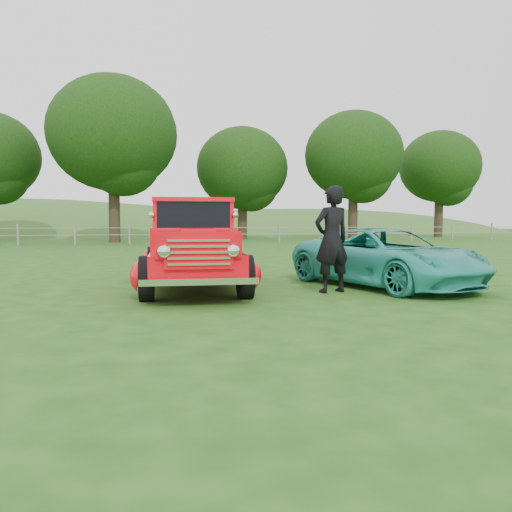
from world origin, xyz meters
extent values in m
plane|color=#1D4612|center=(0.00, 0.00, 0.00)|extent=(140.00, 140.00, 0.00)
ellipsoid|color=#345F23|center=(-18.00, 58.00, -4.95)|extent=(84.00, 60.00, 18.00)
ellipsoid|color=#345F23|center=(20.00, 62.00, -3.85)|extent=(72.00, 52.00, 14.00)
cube|color=gray|center=(0.00, 22.00, 0.55)|extent=(48.00, 0.04, 0.04)
cube|color=gray|center=(0.00, 22.00, 0.95)|extent=(48.00, 0.04, 0.04)
cylinder|color=#2E2217|center=(-4.00, 25.00, 2.42)|extent=(0.70, 0.70, 4.84)
ellipsoid|color=black|center=(-4.00, 25.00, 6.82)|extent=(8.00, 8.00, 7.20)
cylinder|color=#2E2217|center=(5.00, 29.00, 1.87)|extent=(0.70, 0.70, 3.74)
ellipsoid|color=black|center=(5.00, 29.00, 5.27)|extent=(6.80, 6.80, 6.12)
cylinder|color=#2E2217|center=(13.00, 27.00, 2.20)|extent=(0.70, 0.70, 4.40)
ellipsoid|color=black|center=(13.00, 27.00, 6.20)|extent=(7.20, 7.20, 6.48)
cylinder|color=#2E2217|center=(22.00, 30.00, 2.09)|extent=(0.70, 0.70, 4.18)
ellipsoid|color=black|center=(22.00, 30.00, 5.89)|extent=(6.60, 6.60, 5.94)
cylinder|color=black|center=(-1.98, 0.60, 0.38)|extent=(0.27, 0.77, 0.76)
cylinder|color=black|center=(-0.32, 0.53, 0.38)|extent=(0.27, 0.77, 0.76)
cylinder|color=black|center=(-1.83, 3.70, 0.38)|extent=(0.27, 0.77, 0.76)
cylinder|color=black|center=(-0.18, 3.63, 0.38)|extent=(0.27, 0.77, 0.76)
cube|color=red|center=(-1.08, 2.11, 0.58)|extent=(1.77, 4.67, 0.44)
ellipsoid|color=red|center=(-2.05, 0.61, 0.42)|extent=(0.45, 0.77, 0.54)
ellipsoid|color=red|center=(-0.25, 0.53, 0.42)|extent=(0.45, 0.77, 0.54)
ellipsoid|color=red|center=(-1.90, 3.70, 0.42)|extent=(0.45, 0.77, 0.54)
ellipsoid|color=red|center=(-0.11, 3.62, 0.42)|extent=(0.45, 0.77, 0.54)
cube|color=red|center=(-1.15, 0.57, 0.97)|extent=(1.40, 1.66, 0.42)
cube|color=red|center=(-1.08, 2.01, 0.99)|extent=(1.66, 1.42, 0.44)
cube|color=black|center=(-1.08, 2.01, 1.46)|extent=(1.49, 1.18, 0.50)
cube|color=red|center=(-1.08, 2.01, 1.74)|extent=(1.57, 1.29, 0.08)
cube|color=red|center=(-1.01, 3.46, 0.95)|extent=(1.27, 2.00, 0.45)
cube|color=white|center=(-1.18, -0.24, 0.85)|extent=(1.07, 0.15, 0.50)
cube|color=white|center=(-1.19, -0.34, 0.42)|extent=(1.81, 0.18, 0.10)
cube|color=white|center=(-0.96, 4.53, 0.42)|extent=(1.71, 0.18, 0.10)
imported|color=teal|center=(2.80, 1.50, 0.60)|extent=(3.22, 4.70, 1.19)
imported|color=black|center=(1.41, 0.94, 1.00)|extent=(0.82, 0.63, 1.99)
camera|label=1|loc=(-1.94, -7.84, 1.33)|focal=35.00mm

